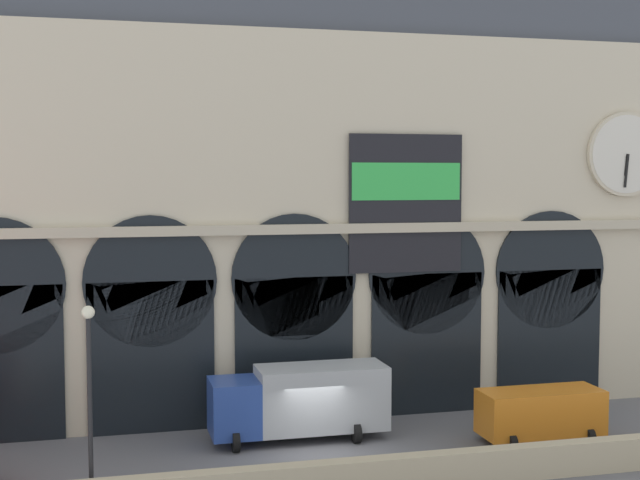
# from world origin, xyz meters

# --- Properties ---
(ground_plane) EXTENTS (200.00, 200.00, 0.00)m
(ground_plane) POSITION_xyz_m (0.00, 0.00, 0.00)
(ground_plane) COLOR slate
(quay_parapet_wall) EXTENTS (90.00, 0.70, 1.23)m
(quay_parapet_wall) POSITION_xyz_m (0.00, -4.38, 0.62)
(quay_parapet_wall) COLOR #BCAD8C
(quay_parapet_wall) RESTS_ON ground
(station_building) EXTENTS (39.45, 4.87, 20.79)m
(station_building) POSITION_xyz_m (0.03, 7.22, 10.11)
(station_building) COLOR beige
(station_building) RESTS_ON ground
(box_truck_center) EXTENTS (7.50, 2.91, 3.12)m
(box_truck_center) POSITION_xyz_m (-0.31, 2.32, 1.70)
(box_truck_center) COLOR #28479E
(box_truck_center) RESTS_ON ground
(van_mideast) EXTENTS (5.20, 2.48, 2.20)m
(van_mideast) POSITION_xyz_m (9.42, -0.41, 1.25)
(van_mideast) COLOR orange
(van_mideast) RESTS_ON ground
(street_lamp_quayside) EXTENTS (0.44, 0.44, 6.90)m
(street_lamp_quayside) POSITION_xyz_m (-8.87, -3.58, 4.41)
(street_lamp_quayside) COLOR black
(street_lamp_quayside) RESTS_ON ground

